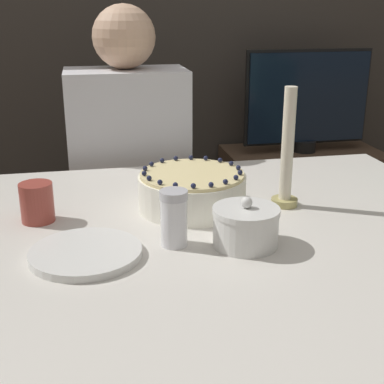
# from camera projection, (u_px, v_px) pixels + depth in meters

# --- Properties ---
(dining_table) EXTENTS (1.24, 1.07, 0.77)m
(dining_table) POSITION_uv_depth(u_px,v_px,m) (230.00, 278.00, 1.23)
(dining_table) COLOR beige
(dining_table) RESTS_ON ground_plane
(cake) EXTENTS (0.26, 0.26, 0.10)m
(cake) POSITION_uv_depth(u_px,v_px,m) (192.00, 190.00, 1.31)
(cake) COLOR white
(cake) RESTS_ON dining_table
(sugar_bowl) EXTENTS (0.14, 0.14, 0.11)m
(sugar_bowl) POSITION_uv_depth(u_px,v_px,m) (246.00, 226.00, 1.10)
(sugar_bowl) COLOR silver
(sugar_bowl) RESTS_ON dining_table
(sugar_shaker) EXTENTS (0.06, 0.06, 0.12)m
(sugar_shaker) POSITION_uv_depth(u_px,v_px,m) (174.00, 218.00, 1.10)
(sugar_shaker) COLOR white
(sugar_shaker) RESTS_ON dining_table
(plate_stack) EXTENTS (0.22, 0.22, 0.02)m
(plate_stack) POSITION_uv_depth(u_px,v_px,m) (86.00, 253.00, 1.06)
(plate_stack) COLOR silver
(plate_stack) RESTS_ON dining_table
(candle) EXTENTS (0.07, 0.07, 0.30)m
(candle) POSITION_uv_depth(u_px,v_px,m) (287.00, 159.00, 1.30)
(candle) COLOR tan
(candle) RESTS_ON dining_table
(cup) EXTENTS (0.08, 0.08, 0.09)m
(cup) POSITION_uv_depth(u_px,v_px,m) (37.00, 202.00, 1.23)
(cup) COLOR #993D33
(cup) RESTS_ON dining_table
(person_man_blue_shirt) EXTENTS (0.40, 0.34, 1.25)m
(person_man_blue_shirt) POSITION_uv_depth(u_px,v_px,m) (131.00, 212.00, 1.91)
(person_man_blue_shirt) COLOR #473D33
(person_man_blue_shirt) RESTS_ON ground_plane
(side_cabinet) EXTENTS (0.70, 0.40, 0.62)m
(side_cabinet) POSITION_uv_depth(u_px,v_px,m) (299.00, 214.00, 2.53)
(side_cabinet) COLOR #4C3828
(side_cabinet) RESTS_ON ground_plane
(tv_monitor) EXTENTS (0.57, 0.10, 0.45)m
(tv_monitor) POSITION_uv_depth(u_px,v_px,m) (307.00, 100.00, 2.36)
(tv_monitor) COLOR black
(tv_monitor) RESTS_ON side_cabinet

